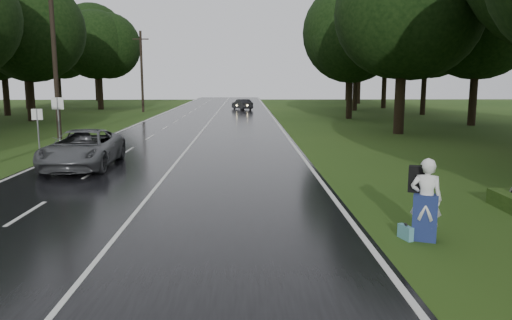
{
  "coord_description": "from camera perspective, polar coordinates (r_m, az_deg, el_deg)",
  "views": [
    {
      "loc": [
        3.03,
        -11.24,
        3.7
      ],
      "look_at": [
        3.41,
        4.46,
        1.1
      ],
      "focal_mm": 34.35,
      "sensor_mm": 36.0,
      "label": 1
    }
  ],
  "objects": [
    {
      "name": "road_sign_b",
      "position": [
        29.27,
        -21.83,
        1.46
      ],
      "size": [
        0.65,
        0.1,
        2.71
      ],
      "primitive_type": null,
      "color": "white",
      "rests_on": "ground"
    },
    {
      "name": "tree_right_f",
      "position": [
        60.12,
        11.4,
        5.68
      ],
      "size": [
        9.17,
        9.17,
        14.33
      ],
      "primitive_type": null,
      "color": "black",
      "rests_on": "ground"
    },
    {
      "name": "road_sign_a",
      "position": [
        26.73,
        -23.86,
        0.63
      ],
      "size": [
        0.54,
        0.1,
        2.26
      ],
      "primitive_type": null,
      "color": "white",
      "rests_on": "ground"
    },
    {
      "name": "grey_car",
      "position": [
        21.83,
        -19.51,
        1.26
      ],
      "size": [
        2.77,
        5.67,
        1.55
      ],
      "primitive_type": "imported",
      "rotation": [
        0.0,
        0.0,
        0.03
      ],
      "color": "#4E5053",
      "rests_on": "road"
    },
    {
      "name": "tree_left_f",
      "position": [
        64.0,
        -17.6,
        5.64
      ],
      "size": [
        9.05,
        9.05,
        14.15
      ],
      "primitive_type": null,
      "color": "black",
      "rests_on": "ground"
    },
    {
      "name": "lane_center",
      "position": [
        31.6,
        -6.88,
        2.68
      ],
      "size": [
        0.12,
        140.0,
        0.01
      ],
      "primitive_type": "cube",
      "color": "silver",
      "rests_on": "road"
    },
    {
      "name": "hitchhiker",
      "position": [
        11.95,
        19.1,
        -4.68
      ],
      "size": [
        0.83,
        0.8,
        1.94
      ],
      "color": "silver",
      "rests_on": "ground"
    },
    {
      "name": "utility_pole_far",
      "position": [
        57.54,
        -12.99,
        5.46
      ],
      "size": [
        1.8,
        0.28,
        9.02
      ],
      "primitive_type": null,
      "color": "black",
      "rests_on": "ground"
    },
    {
      "name": "tree_right_d",
      "position": [
        35.05,
        16.22,
        2.96
      ],
      "size": [
        9.17,
        9.17,
        14.33
      ],
      "primitive_type": null,
      "color": "black",
      "rests_on": "ground"
    },
    {
      "name": "road",
      "position": [
        31.6,
        -6.88,
        2.64
      ],
      "size": [
        12.0,
        140.0,
        0.04
      ],
      "primitive_type": "cube",
      "color": "black",
      "rests_on": "ground"
    },
    {
      "name": "suitcase",
      "position": [
        12.06,
        17.01,
        -8.07
      ],
      "size": [
        0.26,
        0.48,
        0.33
      ],
      "primitive_type": "cube",
      "rotation": [
        0.0,
        0.0,
        0.3
      ],
      "color": "teal",
      "rests_on": "ground"
    },
    {
      "name": "tree_left_e",
      "position": [
        48.33,
        -24.59,
        4.15
      ],
      "size": [
        8.79,
        8.79,
        13.73
      ],
      "primitive_type": null,
      "color": "black",
      "rests_on": "ground"
    },
    {
      "name": "ground",
      "position": [
        12.22,
        -15.84,
        -8.59
      ],
      "size": [
        160.0,
        160.0,
        0.0
      ],
      "primitive_type": "plane",
      "color": "#2A4514",
      "rests_on": "ground"
    },
    {
      "name": "far_car",
      "position": [
        59.99,
        -1.63,
        6.49
      ],
      "size": [
        2.7,
        4.07,
        1.27
      ],
      "primitive_type": "imported",
      "rotation": [
        0.0,
        0.0,
        3.53
      ],
      "color": "black",
      "rests_on": "road"
    },
    {
      "name": "utility_pole_mid",
      "position": [
        32.95,
        -21.87,
        2.27
      ],
      "size": [
        1.8,
        0.28,
        9.95
      ],
      "primitive_type": null,
      "color": "black",
      "rests_on": "ground"
    },
    {
      "name": "tree_right_e",
      "position": [
        47.6,
        10.74,
        4.77
      ],
      "size": [
        8.61,
        8.61,
        13.45
      ],
      "primitive_type": null,
      "color": "black",
      "rests_on": "ground"
    }
  ]
}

